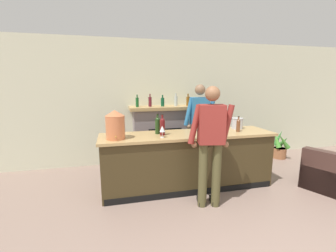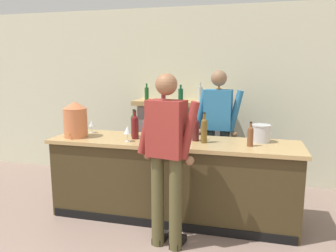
# 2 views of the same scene
# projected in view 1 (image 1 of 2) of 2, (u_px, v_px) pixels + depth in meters

# --- Properties ---
(wall_back_panel) EXTENTS (12.00, 0.07, 2.75)m
(wall_back_panel) POSITION_uv_depth(u_px,v_px,m) (177.00, 102.00, 5.25)
(wall_back_panel) COLOR beige
(wall_back_panel) RESTS_ON ground_plane
(bar_counter) EXTENTS (2.97, 0.75, 0.97)m
(bar_counter) POSITION_uv_depth(u_px,v_px,m) (188.00, 160.00, 3.91)
(bar_counter) COLOR #3C3019
(bar_counter) RESTS_ON ground_plane
(fireplace_stone) EXTENTS (1.47, 0.52, 1.60)m
(fireplace_stone) POSITION_uv_depth(u_px,v_px,m) (163.00, 135.00, 5.04)
(fireplace_stone) COLOR gray
(fireplace_stone) RESTS_ON ground_plane
(armchair_black) EXTENTS (1.04, 1.06, 0.72)m
(armchair_black) POSITION_uv_depth(u_px,v_px,m) (334.00, 176.00, 3.81)
(armchair_black) COLOR #3F2823
(armchair_black) RESTS_ON ground_plane
(potted_plant_corner) EXTENTS (0.37, 0.42, 0.68)m
(potted_plant_corner) POSITION_uv_depth(u_px,v_px,m) (280.00, 147.00, 5.48)
(potted_plant_corner) COLOR #9D623E
(potted_plant_corner) RESTS_ON ground_plane
(person_customer) EXTENTS (0.65, 0.36, 1.77)m
(person_customer) POSITION_uv_depth(u_px,v_px,m) (211.00, 142.00, 3.19)
(person_customer) COLOR brown
(person_customer) RESTS_ON ground_plane
(person_bartender) EXTENTS (0.66, 0.32, 1.79)m
(person_bartender) POSITION_uv_depth(u_px,v_px,m) (199.00, 124.00, 4.56)
(person_bartender) COLOR #2F3F43
(person_bartender) RESTS_ON ground_plane
(copper_dispenser) EXTENTS (0.29, 0.33, 0.44)m
(copper_dispenser) POSITION_uv_depth(u_px,v_px,m) (115.00, 125.00, 3.39)
(copper_dispenser) COLOR #CD7145
(copper_dispenser) RESTS_ON bar_counter
(ice_bucket_steel) EXTENTS (0.22, 0.22, 0.20)m
(ice_bucket_steel) POSITION_uv_depth(u_px,v_px,m) (237.00, 123.00, 4.19)
(ice_bucket_steel) COLOR silver
(ice_bucket_steel) RESTS_ON bar_counter
(wine_bottle_rose_blush) EXTENTS (0.08, 0.08, 0.31)m
(wine_bottle_rose_blush) POSITION_uv_depth(u_px,v_px,m) (202.00, 124.00, 3.89)
(wine_bottle_rose_blush) COLOR #521D20
(wine_bottle_rose_blush) RESTS_ON bar_counter
(wine_bottle_burgundy_dark) EXTENTS (0.07, 0.07, 0.27)m
(wine_bottle_burgundy_dark) POSITION_uv_depth(u_px,v_px,m) (238.00, 125.00, 3.93)
(wine_bottle_burgundy_dark) COLOR brown
(wine_bottle_burgundy_dark) RESTS_ON bar_counter
(wine_bottle_merlot_tall) EXTENTS (0.08, 0.08, 0.34)m
(wine_bottle_merlot_tall) POSITION_uv_depth(u_px,v_px,m) (158.00, 125.00, 3.76)
(wine_bottle_merlot_tall) COLOR #1F3B17
(wine_bottle_merlot_tall) RESTS_ON bar_counter
(wine_bottle_riesling_slim) EXTENTS (0.07, 0.07, 0.35)m
(wine_bottle_riesling_slim) POSITION_uv_depth(u_px,v_px,m) (210.00, 124.00, 3.84)
(wine_bottle_riesling_slim) COLOR brown
(wine_bottle_riesling_slim) RESTS_ON bar_counter
(wine_bottle_chardonnay_pale) EXTENTS (0.08, 0.08, 0.35)m
(wine_bottle_chardonnay_pale) POSITION_uv_depth(u_px,v_px,m) (162.00, 126.00, 3.65)
(wine_bottle_chardonnay_pale) COLOR maroon
(wine_bottle_chardonnay_pale) RESTS_ON bar_counter
(wine_glass_back_row) EXTENTS (0.09, 0.09, 0.19)m
(wine_glass_back_row) POSITION_uv_depth(u_px,v_px,m) (162.00, 129.00, 3.50)
(wine_glass_back_row) COLOR silver
(wine_glass_back_row) RESTS_ON bar_counter
(wine_glass_by_dispenser) EXTENTS (0.08, 0.08, 0.16)m
(wine_glass_by_dispenser) POSITION_uv_depth(u_px,v_px,m) (119.00, 128.00, 3.71)
(wine_glass_by_dispenser) COLOR silver
(wine_glass_by_dispenser) RESTS_ON bar_counter
(wine_glass_near_bucket) EXTENTS (0.09, 0.09, 0.15)m
(wine_glass_near_bucket) POSITION_uv_depth(u_px,v_px,m) (196.00, 125.00, 4.00)
(wine_glass_near_bucket) COLOR silver
(wine_glass_near_bucket) RESTS_ON bar_counter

